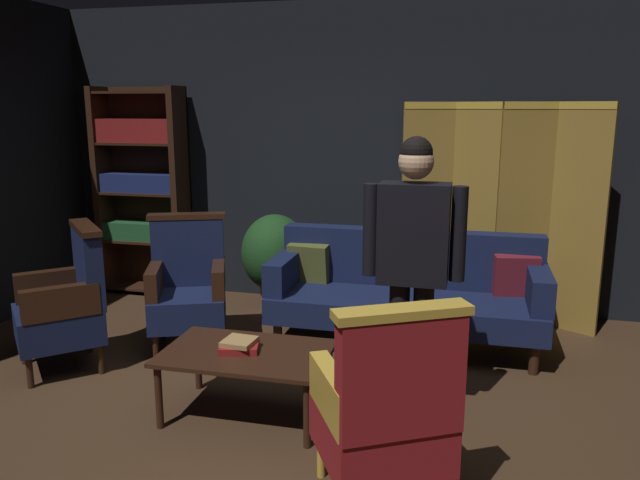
{
  "coord_description": "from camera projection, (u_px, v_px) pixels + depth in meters",
  "views": [
    {
      "loc": [
        1.0,
        -3.28,
        1.86
      ],
      "look_at": [
        0.0,
        0.8,
        0.95
      ],
      "focal_mm": 34.64,
      "sensor_mm": 36.0,
      "label": 1
    }
  ],
  "objects": [
    {
      "name": "ground_plane",
      "position": [
        289.0,
        420.0,
        3.74
      ],
      "size": [
        10.0,
        10.0,
        0.0
      ],
      "primitive_type": "plane",
      "color": "#3D2819"
    },
    {
      "name": "armchair_wing_right",
      "position": [
        188.0,
        287.0,
        4.79
      ],
      "size": [
        0.75,
        0.75,
        1.04
      ],
      "color": "black",
      "rests_on": "ground_plane"
    },
    {
      "name": "coffee_table",
      "position": [
        247.0,
        358.0,
        3.73
      ],
      "size": [
        1.0,
        0.64,
        0.42
      ],
      "color": "black",
      "rests_on": "ground_plane"
    },
    {
      "name": "back_wall",
      "position": [
        362.0,
        157.0,
        5.77
      ],
      "size": [
        7.2,
        0.1,
        2.8
      ],
      "primitive_type": "cube",
      "color": "black",
      "rests_on": "ground_plane"
    },
    {
      "name": "potted_plant",
      "position": [
        275.0,
        256.0,
        5.63
      ],
      "size": [
        0.61,
        0.61,
        0.91
      ],
      "color": "brown",
      "rests_on": "ground_plane"
    },
    {
      "name": "armchair_wing_left",
      "position": [
        67.0,
        303.0,
        4.4
      ],
      "size": [
        0.82,
        0.82,
        1.04
      ],
      "color": "black",
      "rests_on": "ground_plane"
    },
    {
      "name": "armchair_gilt_accent",
      "position": [
        386.0,
        410.0,
        2.85
      ],
      "size": [
        0.78,
        0.78,
        1.04
      ],
      "color": "gold",
      "rests_on": "ground_plane"
    },
    {
      "name": "folding_screen",
      "position": [
        499.0,
        211.0,
        5.26
      ],
      "size": [
        1.67,
        0.4,
        1.9
      ],
      "color": "olive",
      "rests_on": "ground_plane"
    },
    {
      "name": "standing_figure",
      "position": [
        413.0,
        255.0,
        3.55
      ],
      "size": [
        0.59,
        0.23,
        1.7
      ],
      "color": "black",
      "rests_on": "ground_plane"
    },
    {
      "name": "velvet_couch",
      "position": [
        407.0,
        288.0,
        4.89
      ],
      "size": [
        2.12,
        0.78,
        0.88
      ],
      "color": "black",
      "rests_on": "ground_plane"
    },
    {
      "name": "bookshelf",
      "position": [
        142.0,
        187.0,
        6.09
      ],
      "size": [
        0.9,
        0.32,
        2.05
      ],
      "color": "black",
      "rests_on": "ground_plane"
    },
    {
      "name": "book_red_leather",
      "position": [
        240.0,
        347.0,
        3.72
      ],
      "size": [
        0.27,
        0.24,
        0.04
      ],
      "primitive_type": "cube",
      "rotation": [
        0.0,
        0.0,
        0.24
      ],
      "color": "maroon",
      "rests_on": "coffee_table"
    },
    {
      "name": "book_tan_leather",
      "position": [
        239.0,
        342.0,
        3.71
      ],
      "size": [
        0.2,
        0.2,
        0.03
      ],
      "primitive_type": "cube",
      "rotation": [
        0.0,
        0.0,
        -0.08
      ],
      "color": "#9E7A47",
      "rests_on": "book_red_leather"
    }
  ]
}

